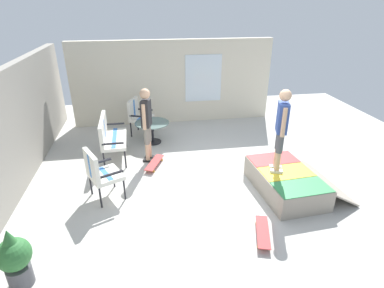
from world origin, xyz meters
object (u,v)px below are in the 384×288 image
object	(u,v)px
patio_bench	(109,134)
person_skater	(282,126)
potted_plant	(15,258)
patio_chair_near_house	(138,113)
patio_chair_by_wall	(99,171)
skateboard_spare	(263,232)
person_watching	(146,120)
skate_ramp	(286,181)
skateboard_by_bench	(154,163)
patio_table	(152,128)

from	to	relation	value
patio_bench	person_skater	distance (m)	3.96
potted_plant	patio_bench	bearing A→B (deg)	-14.44
patio_chair_near_house	person_skater	size ratio (longest dim) A/B	0.63
patio_chair_by_wall	skateboard_spare	world-z (taller)	patio_chair_by_wall
patio_chair_near_house	person_skater	bearing A→B (deg)	-141.36
person_watching	skate_ramp	bearing A→B (deg)	-123.73
patio_chair_by_wall	person_skater	bearing A→B (deg)	-93.69
person_skater	person_watching	bearing A→B (deg)	55.45
patio_chair_near_house	skateboard_by_bench	bearing A→B (deg)	-170.18
patio_chair_by_wall	person_skater	xyz separation A→B (m)	(-0.22, -3.40, 0.78)
patio_table	skateboard_spare	distance (m)	4.30
patio_chair_by_wall	potted_plant	world-z (taller)	patio_chair_by_wall
person_skater	patio_table	bearing A→B (deg)	40.69
skate_ramp	skateboard_by_bench	distance (m)	2.94
patio_bench	skateboard_spare	bearing A→B (deg)	-140.92
patio_chair_near_house	skateboard_by_bench	xyz separation A→B (m)	(-2.00, -0.35, -0.53)
skateboard_by_bench	patio_chair_by_wall	bearing A→B (deg)	137.22
skate_ramp	person_skater	distance (m)	1.19
skateboard_by_bench	patio_table	bearing A→B (deg)	-1.03
patio_chair_by_wall	person_watching	distance (m)	1.80
skateboard_spare	skateboard_by_bench	bearing A→B (deg)	31.50
person_watching	potted_plant	bearing A→B (deg)	151.40
person_watching	skateboard_by_bench	size ratio (longest dim) A/B	2.15
patio_chair_near_house	skateboard_spare	world-z (taller)	patio_chair_near_house
patio_chair_near_house	person_watching	world-z (taller)	person_watching
potted_plant	skate_ramp	bearing A→B (deg)	-70.78
patio_table	potted_plant	size ratio (longest dim) A/B	0.98
patio_bench	patio_table	distance (m)	1.29
patio_bench	patio_chair_by_wall	bearing A→B (deg)	178.53
patio_chair_by_wall	patio_bench	bearing A→B (deg)	-1.47
patio_chair_by_wall	skateboard_spare	distance (m)	3.12
patio_table	skate_ramp	bearing A→B (deg)	-137.75
skateboard_by_bench	skate_ramp	bearing A→B (deg)	-119.62
patio_chair_by_wall	skateboard_spare	bearing A→B (deg)	-119.32
skate_ramp	patio_chair_by_wall	bearing A→B (deg)	85.10
person_watching	patio_chair_near_house	bearing A→B (deg)	7.83
patio_chair_by_wall	person_watching	xyz separation A→B (m)	(1.47, -0.94, 0.42)
patio_chair_near_house	person_skater	distance (m)	4.37
skateboard_by_bench	patio_bench	bearing A→B (deg)	59.46
patio_chair_by_wall	person_skater	size ratio (longest dim) A/B	0.63
skateboard_spare	potted_plant	bearing A→B (deg)	95.96
patio_bench	patio_chair_near_house	world-z (taller)	same
patio_bench	skateboard_by_bench	distance (m)	1.29
patio_bench	patio_chair_by_wall	size ratio (longest dim) A/B	1.24
patio_chair_by_wall	potted_plant	xyz separation A→B (m)	(-1.88, 0.89, -0.15)
patio_chair_near_house	skateboard_by_bench	distance (m)	2.10
person_watching	patio_chair_by_wall	bearing A→B (deg)	147.46
skate_ramp	skateboard_spare	bearing A→B (deg)	142.08
skateboard_spare	potted_plant	distance (m)	3.60
patio_bench	patio_table	world-z (taller)	patio_bench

